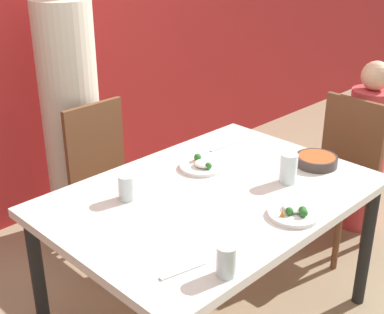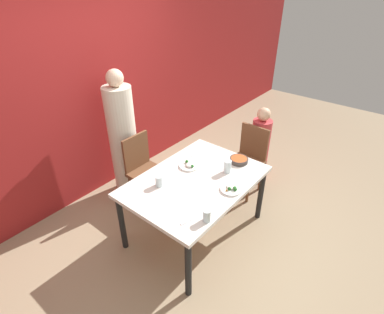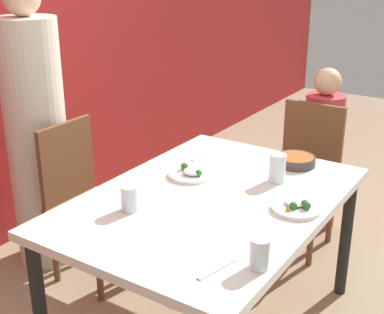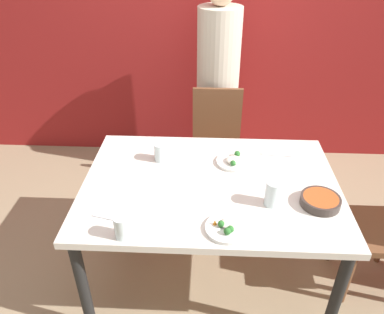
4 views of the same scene
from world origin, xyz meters
TOP-DOWN VIEW (x-y plane):
  - wall_back at (0.00, 1.55)m, footprint 10.00×0.06m
  - dining_table at (0.00, 0.00)m, footprint 1.42×1.00m
  - chair_adult_spot at (0.05, 0.84)m, footprint 0.40×0.40m
  - chair_child_spot at (1.05, -0.03)m, footprint 0.40×0.40m
  - person_adult at (0.05, 1.18)m, footprint 0.34×0.34m
  - person_child at (1.35, -0.03)m, footprint 0.25×0.25m
  - bowl_curry at (0.56, -0.17)m, footprint 0.20×0.20m
  - plate_rice_adult at (0.08, -0.37)m, footprint 0.21×0.21m
  - plate_rice_child at (0.14, 0.20)m, footprint 0.21×0.21m
  - glass_water_tall at (0.31, -0.17)m, footprint 0.08×0.08m
  - glass_water_short at (-0.30, 0.21)m, footprint 0.08×0.08m
  - glass_water_center at (-0.40, -0.44)m, footprint 0.07×0.07m
  - fork_steel at (0.41, 0.30)m, footprint 0.18×0.03m
  - spoon_steel at (-0.49, -0.32)m, footprint 0.18×0.06m

SIDE VIEW (x-z plane):
  - chair_adult_spot at x=0.05m, z-range 0.04..0.93m
  - chair_child_spot at x=1.05m, z-range 0.04..0.93m
  - person_child at x=1.35m, z-range -0.04..1.03m
  - dining_table at x=0.00m, z-range 0.29..1.01m
  - fork_steel at x=0.41m, z-range 0.72..0.73m
  - spoon_steel at x=-0.49m, z-range 0.72..0.73m
  - plate_rice_adult at x=0.08m, z-range 0.71..0.76m
  - plate_rice_child at x=0.14m, z-range 0.71..0.76m
  - bowl_curry at x=0.56m, z-range 0.72..0.77m
  - person_adult at x=0.05m, z-range -0.06..1.57m
  - glass_water_short at x=-0.30m, z-range 0.72..0.83m
  - glass_water_center at x=-0.40m, z-range 0.72..0.83m
  - glass_water_tall at x=0.31m, z-range 0.72..0.86m
  - wall_back at x=0.00m, z-range 0.00..2.70m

